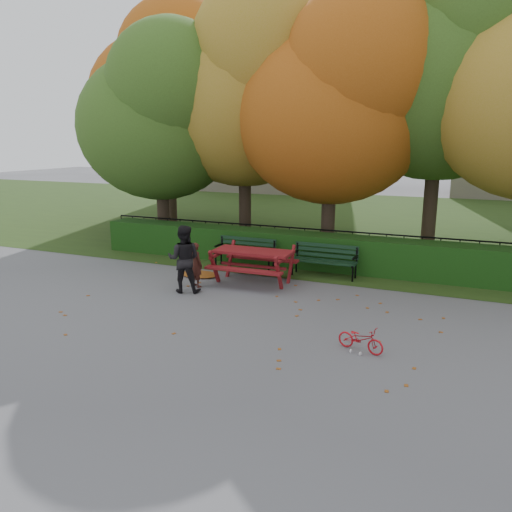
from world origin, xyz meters
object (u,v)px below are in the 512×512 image
at_px(tree_c, 341,101).
at_px(bicycle, 361,339).
at_px(picnic_table, 253,257).
at_px(tree_a, 163,115).
at_px(tree_b, 251,87).
at_px(adult, 184,259).
at_px(bench_left, 246,250).
at_px(tree_d, 455,60).
at_px(bench_right, 325,258).
at_px(child, 196,265).
at_px(tree_f, 172,90).

xyz_separation_m(tree_c, bicycle, (2.22, -6.92, -4.59)).
height_order(tree_c, picnic_table, tree_c).
bearing_deg(tree_a, tree_b, 23.05).
bearing_deg(adult, tree_b, -100.86).
height_order(tree_a, bench_left, tree_a).
xyz_separation_m(bench_left, picnic_table, (0.84, -1.37, 0.16)).
bearing_deg(tree_a, tree_d, 10.33).
height_order(tree_b, tree_d, tree_d).
bearing_deg(bicycle, tree_d, 9.61).
bearing_deg(picnic_table, bench_left, 119.74).
relative_size(tree_b, bench_right, 4.88).
distance_m(tree_a, child, 6.73).
bearing_deg(child, tree_d, -109.70).
distance_m(tree_c, picnic_table, 5.66).
height_order(tree_a, bicycle, tree_a).
xyz_separation_m(picnic_table, adult, (-1.25, -1.42, 0.16)).
distance_m(picnic_table, bicycle, 4.83).
height_order(tree_a, tree_f, tree_f).
bearing_deg(bicycle, tree_b, 50.88).
bearing_deg(tree_f, bench_left, -43.51).
relative_size(tree_b, bicycle, 10.00).
bearing_deg(bench_left, bench_right, 0.00).
relative_size(picnic_table, bicycle, 2.38).
height_order(bench_left, picnic_table, picnic_table).
height_order(picnic_table, child, child).
bearing_deg(child, bench_right, -116.44).
height_order(tree_d, bench_left, tree_d).
relative_size(tree_f, bench_right, 5.10).
bearing_deg(tree_c, bicycle, -72.23).
bearing_deg(child, tree_f, -31.13).
height_order(tree_b, picnic_table, tree_b).
distance_m(tree_c, bench_left, 5.31).
relative_size(tree_f, picnic_table, 4.39).
relative_size(bench_right, bicycle, 2.05).
bearing_deg(child, picnic_table, -118.64).
xyz_separation_m(bench_right, child, (-2.76, -2.29, 0.06)).
bearing_deg(bicycle, tree_a, 66.96).
xyz_separation_m(tree_b, tree_c, (3.28, -0.78, -0.58)).
bearing_deg(picnic_table, tree_d, 46.81).
bearing_deg(adult, tree_f, -74.96).
height_order(tree_c, bench_right, tree_c).
relative_size(tree_a, bench_left, 4.16).
bearing_deg(bench_left, tree_f, 136.49).
distance_m(tree_b, bicycle, 10.78).
height_order(bench_left, child, child).
bearing_deg(tree_a, tree_f, 117.98).
bearing_deg(picnic_table, bench_right, 39.61).
xyz_separation_m(tree_d, bench_left, (-5.18, -3.53, -5.46)).
bearing_deg(tree_d, picnic_table, -131.56).
bearing_deg(picnic_table, tree_b, 112.52).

